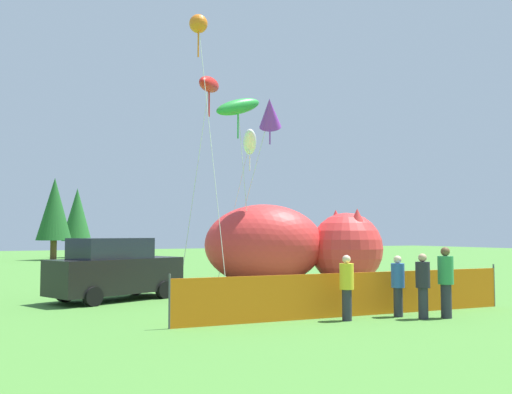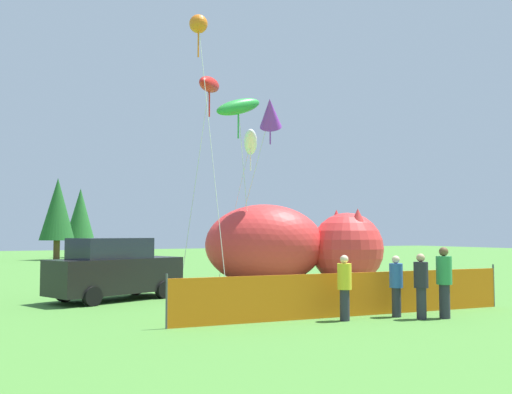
# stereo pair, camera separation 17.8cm
# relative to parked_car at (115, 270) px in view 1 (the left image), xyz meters

# --- Properties ---
(ground_plane) EXTENTS (120.00, 120.00, 0.00)m
(ground_plane) POSITION_rel_parked_car_xyz_m (5.04, -3.66, -0.99)
(ground_plane) COLOR #477F33
(parked_car) EXTENTS (4.67, 3.10, 2.03)m
(parked_car) POSITION_rel_parked_car_xyz_m (0.00, 0.00, 0.00)
(parked_car) COLOR black
(parked_car) RESTS_ON ground
(folding_chair) EXTENTS (0.65, 0.65, 0.92)m
(folding_chair) POSITION_rel_parked_car_xyz_m (6.78, -3.58, -0.44)
(folding_chair) COLOR #267F33
(folding_chair) RESTS_ON ground
(inflatable_cat) EXTENTS (7.69, 5.49, 3.39)m
(inflatable_cat) POSITION_rel_parked_car_xyz_m (7.76, 1.96, 0.57)
(inflatable_cat) COLOR red
(inflatable_cat) RESTS_ON ground
(safety_fence) EXTENTS (9.98, 0.68, 1.26)m
(safety_fence) POSITION_rel_parked_car_xyz_m (4.77, -6.42, -0.42)
(safety_fence) COLOR orange
(safety_fence) RESTS_ON ground
(spectator_in_red_shirt) EXTENTS (0.40, 0.40, 1.83)m
(spectator_in_red_shirt) POSITION_rel_parked_car_xyz_m (6.70, -7.79, 0.01)
(spectator_in_red_shirt) COLOR #2D2D38
(spectator_in_red_shirt) RESTS_ON ground
(spectator_in_black_shirt) EXTENTS (0.36, 0.36, 1.64)m
(spectator_in_black_shirt) POSITION_rel_parked_car_xyz_m (4.16, -6.97, -0.10)
(spectator_in_black_shirt) COLOR #2D2D38
(spectator_in_black_shirt) RESTS_ON ground
(spectator_in_white_shirt) EXTENTS (0.36, 0.36, 1.67)m
(spectator_in_white_shirt) POSITION_rel_parked_car_xyz_m (6.07, -7.63, -0.08)
(spectator_in_white_shirt) COLOR #2D2D38
(spectator_in_white_shirt) RESTS_ON ground
(spectator_in_yellow_shirt) EXTENTS (0.35, 0.35, 1.60)m
(spectator_in_yellow_shirt) POSITION_rel_parked_car_xyz_m (5.76, -7.04, -0.12)
(spectator_in_yellow_shirt) COLOR #2D2D38
(spectator_in_yellow_shirt) RESTS_ON ground
(kite_purple_delta) EXTENTS (1.90, 2.96, 7.89)m
(kite_purple_delta) POSITION_rel_parked_car_xyz_m (6.63, 1.56, 6.10)
(kite_purple_delta) COLOR silver
(kite_purple_delta) RESTS_ON ground
(kite_red_lizard) EXTENTS (1.87, 2.26, 8.60)m
(kite_red_lizard) POSITION_rel_parked_car_xyz_m (4.13, 2.02, 7.09)
(kite_red_lizard) COLOR silver
(kite_red_lizard) RESTS_ON ground
(kite_orange_flower) EXTENTS (0.76, 2.26, 10.57)m
(kite_orange_flower) POSITION_rel_parked_car_xyz_m (3.38, 1.29, 9.13)
(kite_orange_flower) COLOR silver
(kite_orange_flower) RESTS_ON ground
(kite_green_fish) EXTENTS (2.15, 0.73, 7.92)m
(kite_green_fish) POSITION_rel_parked_car_xyz_m (5.36, 1.93, 6.30)
(kite_green_fish) COLOR silver
(kite_green_fish) RESTS_ON ground
(kite_white_ghost) EXTENTS (2.39, 3.01, 6.95)m
(kite_white_ghost) POSITION_rel_parked_car_xyz_m (7.09, 4.31, 5.31)
(kite_white_ghost) COLOR silver
(kite_white_ghost) RESTS_ON ground
(horizon_tree_east) EXTENTS (2.80, 2.80, 6.67)m
(horizon_tree_east) POSITION_rel_parked_car_xyz_m (2.14, 29.83, 3.11)
(horizon_tree_east) COLOR brown
(horizon_tree_east) RESTS_ON ground
(horizon_tree_west) EXTENTS (2.59, 2.59, 6.17)m
(horizon_tree_west) POSITION_rel_parked_car_xyz_m (4.60, 33.64, 2.80)
(horizon_tree_west) COLOR brown
(horizon_tree_west) RESTS_ON ground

